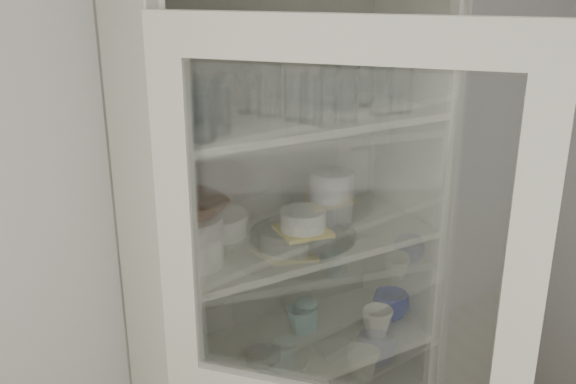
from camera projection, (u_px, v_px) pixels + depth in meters
wall_back at (203, 215)px, 2.16m from camera, size 3.60×0.02×2.60m
pantry_cabinet at (279, 314)px, 2.24m from camera, size 1.00×0.45×2.10m
tumbler_0 at (201, 117)px, 1.64m from camera, size 0.07×0.07×0.13m
tumbler_1 at (202, 112)px, 1.66m from camera, size 0.09×0.09×0.15m
tumbler_2 at (219, 111)px, 1.71m from camera, size 0.08×0.08×0.13m
tumbler_3 at (325, 103)px, 1.81m from camera, size 0.07×0.07×0.13m
tumbler_4 at (347, 98)px, 1.87m from camera, size 0.07×0.07×0.13m
tumbler_5 at (380, 91)px, 1.95m from camera, size 0.08×0.08×0.14m
tumbler_6 at (402, 90)px, 1.97m from camera, size 0.09×0.09×0.14m
tumbler_7 at (169, 107)px, 1.72m from camera, size 0.08×0.08×0.14m
tumbler_8 at (207, 99)px, 1.80m from camera, size 0.09×0.09×0.15m
tumbler_9 at (211, 101)px, 1.83m from camera, size 0.07×0.07×0.13m
tumbler_10 at (269, 91)px, 1.92m from camera, size 0.09×0.09×0.15m
tumbler_11 at (366, 87)px, 2.07m from camera, size 0.08×0.08×0.12m
goblet_0 at (212, 89)px, 1.89m from camera, size 0.08×0.08×0.18m
goblet_1 at (247, 86)px, 1.96m from camera, size 0.07×0.07×0.17m
goblet_2 at (348, 76)px, 2.11m from camera, size 0.08×0.08×0.18m
goblet_3 at (330, 81)px, 2.09m from camera, size 0.07×0.07×0.15m
plate_stack_front at (189, 250)px, 1.88m from camera, size 0.20×0.20×0.08m
plate_stack_back at (217, 224)px, 2.09m from camera, size 0.20×0.20×0.07m
cream_bowl at (187, 227)px, 1.86m from camera, size 0.24×0.24×0.06m
terracotta_bowl at (186, 208)px, 1.84m from camera, size 0.26×0.26×0.06m
glass_platter at (303, 235)px, 2.07m from camera, size 0.46×0.46×0.02m
yellow_trivet at (303, 230)px, 2.07m from camera, size 0.18×0.18×0.01m
white_ramekin at (303, 220)px, 2.06m from camera, size 0.16×0.16×0.06m
grey_bowl_stack at (332, 197)px, 2.18m from camera, size 0.15×0.15×0.18m
mug_blue at (391, 305)px, 2.36m from camera, size 0.16×0.16×0.10m
mug_teal at (301, 320)px, 2.27m from camera, size 0.12×0.12×0.10m
mug_white at (377, 322)px, 2.25m from camera, size 0.14×0.14×0.10m
teal_jar at (306, 316)px, 2.29m from camera, size 0.08×0.08×0.10m
measuring_cups at (261, 356)px, 2.11m from camera, size 0.10×0.10×0.04m
white_canister at (175, 360)px, 2.00m from camera, size 0.13×0.13×0.14m
tumbler_12 at (312, 99)px, 1.84m from camera, size 0.07×0.07×0.14m
tumbler_13 at (296, 95)px, 1.88m from camera, size 0.07×0.07×0.14m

